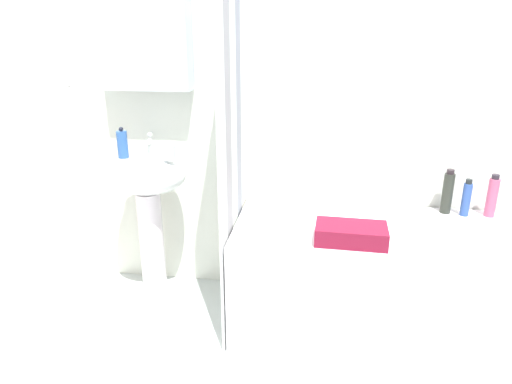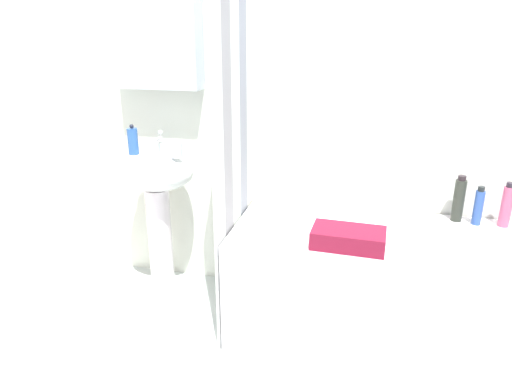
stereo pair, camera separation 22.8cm
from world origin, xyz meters
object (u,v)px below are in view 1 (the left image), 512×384
at_px(body_wash_bottle, 466,199).
at_px(toothbrush_cup, 169,152).
at_px(bathtub, 372,278).
at_px(towel_folded, 351,234).
at_px(soap_dispenser, 122,144).
at_px(shampoo_bottle, 492,197).
at_px(sink, 148,197).
at_px(lotion_bottle, 448,192).

bearing_deg(body_wash_bottle, toothbrush_cup, -176.59).
distance_m(bathtub, towel_folded, 0.40).
distance_m(soap_dispenser, towel_folded, 1.31).
distance_m(toothbrush_cup, body_wash_bottle, 1.61).
bearing_deg(soap_dispenser, toothbrush_cup, 0.37).
xyz_separation_m(toothbrush_cup, shampoo_bottle, (1.72, 0.10, -0.21)).
distance_m(sink, soap_dispenser, 0.33).
relative_size(soap_dispenser, bathtub, 0.12).
bearing_deg(toothbrush_cup, lotion_bottle, 4.64).
bearing_deg(toothbrush_cup, body_wash_bottle, 3.41).
height_order(soap_dispenser, bathtub, soap_dispenser).
height_order(toothbrush_cup, shampoo_bottle, toothbrush_cup).
distance_m(sink, lotion_bottle, 1.64).
xyz_separation_m(soap_dispenser, towel_folded, (1.23, -0.33, -0.31)).
bearing_deg(body_wash_bottle, shampoo_bottle, 3.67).
relative_size(toothbrush_cup, bathtub, 0.06).
bearing_deg(body_wash_bottle, sink, -176.81).
height_order(body_wash_bottle, lotion_bottle, lotion_bottle).
bearing_deg(lotion_bottle, body_wash_bottle, -16.28).
relative_size(toothbrush_cup, towel_folded, 0.25).
bearing_deg(body_wash_bottle, lotion_bottle, 163.72).
xyz_separation_m(bathtub, shampoo_bottle, (0.61, 0.25, 0.40)).
relative_size(sink, towel_folded, 2.57).
bearing_deg(toothbrush_cup, sink, -179.36).
xyz_separation_m(soap_dispenser, shampoo_bottle, (1.98, 0.10, -0.24)).
distance_m(sink, shampoo_bottle, 1.86).
bearing_deg(bathtub, lotion_bottle, 34.62).
xyz_separation_m(bathtub, towel_folded, (-0.14, -0.18, 0.33)).
bearing_deg(toothbrush_cup, towel_folded, -18.62).
bearing_deg(towel_folded, bathtub, 52.63).
bearing_deg(lotion_bottle, toothbrush_cup, -175.36).
bearing_deg(sink, bathtub, -6.66).
bearing_deg(bathtub, body_wash_bottle, 26.70).
xyz_separation_m(soap_dispenser, body_wash_bottle, (1.85, 0.10, -0.25)).
xyz_separation_m(body_wash_bottle, lotion_bottle, (-0.09, 0.03, 0.02)).
distance_m(shampoo_bottle, body_wash_bottle, 0.13).
relative_size(toothbrush_cup, lotion_bottle, 0.34).
distance_m(sink, towel_folded, 1.16).
height_order(sink, bathtub, sink).
height_order(soap_dispenser, towel_folded, soap_dispenser).
bearing_deg(lotion_bottle, bathtub, -145.38).
xyz_separation_m(sink, lotion_bottle, (1.64, 0.12, 0.07)).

